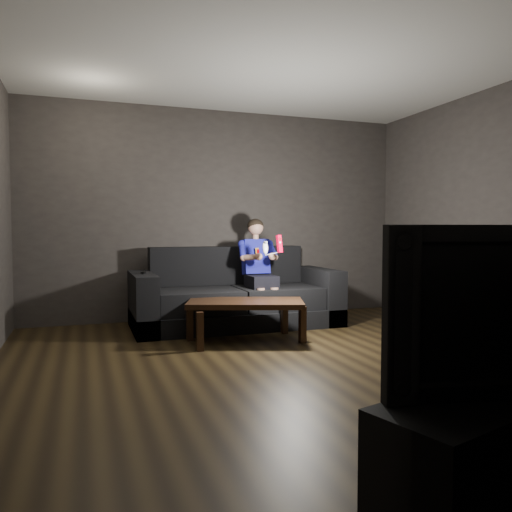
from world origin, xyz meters
name	(u,v)px	position (x,y,z in m)	size (l,w,h in m)	color
floor	(299,365)	(0.00, 0.00, 0.00)	(5.00, 5.00, 0.00)	black
back_wall	(222,215)	(0.00, 2.50, 1.35)	(5.00, 0.04, 2.70)	#342E2E
ceiling	(300,42)	(0.00, 0.00, 2.70)	(5.00, 5.00, 0.02)	beige
sofa	(235,300)	(-0.01, 1.86, 0.31)	(2.43, 1.05, 0.94)	black
child	(259,261)	(0.27, 1.79, 0.78)	(0.47, 0.58, 1.16)	black
wii_remote_red	(279,244)	(0.36, 1.35, 0.99)	(0.06, 0.08, 0.20)	red
nunchuk_white	(265,248)	(0.19, 1.35, 0.95)	(0.07, 0.10, 0.16)	white
wii_remote_black	(143,273)	(-1.10, 1.77, 0.68)	(0.07, 0.15, 0.03)	black
coffee_table	(246,306)	(-0.16, 0.98, 0.37)	(1.30, 0.94, 0.43)	black
media_console	(508,447)	(-0.06, -2.27, 0.24)	(1.37, 0.39, 0.49)	black
tv	(511,308)	(-0.06, -2.27, 0.83)	(1.18, 0.15, 0.68)	black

